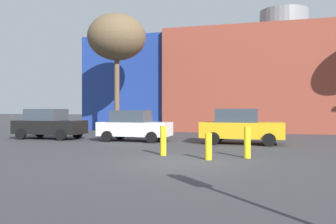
{
  "coord_description": "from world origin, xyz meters",
  "views": [
    {
      "loc": [
        2.96,
        -11.78,
        1.78
      ],
      "look_at": [
        -2.62,
        7.42,
        1.62
      ],
      "focal_mm": 38.84,
      "sensor_mm": 36.0,
      "label": 1
    }
  ],
  "objects_px": {
    "bollard_yellow_1": "(163,141)",
    "bollard_yellow_2": "(208,146)",
    "parked_car_1": "(134,126)",
    "bollard_yellow_0": "(247,142)",
    "bare_tree_1": "(117,38)",
    "parked_car_2": "(241,126)",
    "parked_car_0": "(49,124)"
  },
  "relations": [
    {
      "from": "bollard_yellow_1",
      "to": "bollard_yellow_2",
      "type": "distance_m",
      "value": 2.05
    },
    {
      "from": "parked_car_1",
      "to": "bollard_yellow_0",
      "type": "height_order",
      "value": "parked_car_1"
    },
    {
      "from": "bare_tree_1",
      "to": "bollard_yellow_0",
      "type": "distance_m",
      "value": 15.23
    },
    {
      "from": "parked_car_1",
      "to": "parked_car_2",
      "type": "bearing_deg",
      "value": 0.0
    },
    {
      "from": "parked_car_1",
      "to": "bollard_yellow_1",
      "type": "bearing_deg",
      "value": -58.32
    },
    {
      "from": "bare_tree_1",
      "to": "bollard_yellow_1",
      "type": "xyz_separation_m",
      "value": [
        6.48,
        -10.09,
        -6.22
      ]
    },
    {
      "from": "parked_car_1",
      "to": "bollard_yellow_2",
      "type": "xyz_separation_m",
      "value": [
        5.27,
        -6.23,
        -0.38
      ]
    },
    {
      "from": "bare_tree_1",
      "to": "bollard_yellow_0",
      "type": "relative_size",
      "value": 7.49
    },
    {
      "from": "bollard_yellow_0",
      "to": "bollard_yellow_2",
      "type": "height_order",
      "value": "bollard_yellow_0"
    },
    {
      "from": "bare_tree_1",
      "to": "parked_car_2",
      "type": "bearing_deg",
      "value": -27.3
    },
    {
      "from": "parked_car_2",
      "to": "bollard_yellow_2",
      "type": "height_order",
      "value": "parked_car_2"
    },
    {
      "from": "parked_car_1",
      "to": "bollard_yellow_0",
      "type": "relative_size",
      "value": 3.49
    },
    {
      "from": "parked_car_0",
      "to": "parked_car_2",
      "type": "xyz_separation_m",
      "value": [
        11.31,
        0.0,
        0.0
      ]
    },
    {
      "from": "bollard_yellow_0",
      "to": "bollard_yellow_1",
      "type": "distance_m",
      "value": 3.18
    },
    {
      "from": "bare_tree_1",
      "to": "parked_car_1",
      "type": "bearing_deg",
      "value": -56.13
    },
    {
      "from": "bollard_yellow_2",
      "to": "bare_tree_1",
      "type": "bearing_deg",
      "value": 127.64
    },
    {
      "from": "parked_car_2",
      "to": "bollard_yellow_0",
      "type": "height_order",
      "value": "parked_car_2"
    },
    {
      "from": "bollard_yellow_1",
      "to": "parked_car_2",
      "type": "bearing_deg",
      "value": 65.53
    },
    {
      "from": "bollard_yellow_0",
      "to": "bollard_yellow_1",
      "type": "bearing_deg",
      "value": -178.44
    },
    {
      "from": "bollard_yellow_1",
      "to": "parked_car_1",
      "type": "bearing_deg",
      "value": 121.68
    },
    {
      "from": "parked_car_2",
      "to": "bare_tree_1",
      "type": "distance_m",
      "value": 11.69
    },
    {
      "from": "parked_car_0",
      "to": "bollard_yellow_0",
      "type": "relative_size",
      "value": 3.66
    },
    {
      "from": "parked_car_0",
      "to": "parked_car_1",
      "type": "xyz_separation_m",
      "value": [
        5.45,
        -0.0,
        -0.04
      ]
    },
    {
      "from": "bollard_yellow_0",
      "to": "bare_tree_1",
      "type": "bearing_deg",
      "value": 133.97
    },
    {
      "from": "bare_tree_1",
      "to": "bollard_yellow_1",
      "type": "relative_size",
      "value": 7.48
    },
    {
      "from": "parked_car_1",
      "to": "bollard_yellow_2",
      "type": "relative_size",
      "value": 4.22
    },
    {
      "from": "parked_car_1",
      "to": "bollard_yellow_1",
      "type": "xyz_separation_m",
      "value": [
        3.37,
        -5.47,
        -0.29
      ]
    },
    {
      "from": "parked_car_0",
      "to": "bollard_yellow_0",
      "type": "xyz_separation_m",
      "value": [
        11.99,
        -5.38,
        -0.33
      ]
    },
    {
      "from": "bollard_yellow_0",
      "to": "parked_car_0",
      "type": "bearing_deg",
      "value": 155.85
    },
    {
      "from": "bollard_yellow_1",
      "to": "bollard_yellow_2",
      "type": "bearing_deg",
      "value": -21.98
    },
    {
      "from": "parked_car_0",
      "to": "bollard_yellow_2",
      "type": "xyz_separation_m",
      "value": [
        10.72,
        -6.23,
        -0.42
      ]
    },
    {
      "from": "bollard_yellow_2",
      "to": "parked_car_1",
      "type": "bearing_deg",
      "value": 130.21
    }
  ]
}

